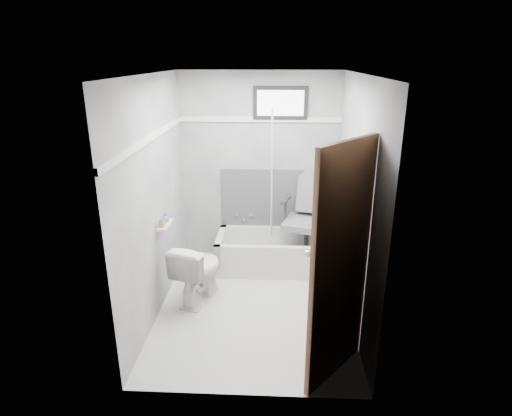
# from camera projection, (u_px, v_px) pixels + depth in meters

# --- Properties ---
(floor) EXTENTS (2.60, 2.60, 0.00)m
(floor) POSITION_uv_depth(u_px,v_px,m) (254.00, 306.00, 4.63)
(floor) COLOR white
(floor) RESTS_ON ground
(ceiling) EXTENTS (2.60, 2.60, 0.00)m
(ceiling) POSITION_uv_depth(u_px,v_px,m) (254.00, 74.00, 3.83)
(ceiling) COLOR silver
(ceiling) RESTS_ON floor
(wall_back) EXTENTS (2.00, 0.02, 2.40)m
(wall_back) POSITION_uv_depth(u_px,v_px,m) (260.00, 168.00, 5.46)
(wall_back) COLOR slate
(wall_back) RESTS_ON floor
(wall_front) EXTENTS (2.00, 0.02, 2.40)m
(wall_front) POSITION_uv_depth(u_px,v_px,m) (244.00, 260.00, 3.01)
(wall_front) COLOR slate
(wall_front) RESTS_ON floor
(wall_left) EXTENTS (0.02, 2.60, 2.40)m
(wall_left) POSITION_uv_depth(u_px,v_px,m) (155.00, 199.00, 4.28)
(wall_left) COLOR slate
(wall_left) RESTS_ON floor
(wall_right) EXTENTS (0.02, 2.60, 2.40)m
(wall_right) POSITION_uv_depth(u_px,v_px,m) (356.00, 202.00, 4.19)
(wall_right) COLOR slate
(wall_right) RESTS_ON floor
(bathtub) EXTENTS (1.50, 0.70, 0.42)m
(bathtub) POSITION_uv_depth(u_px,v_px,m) (276.00, 252.00, 5.43)
(bathtub) COLOR silver
(bathtub) RESTS_ON floor
(office_chair) EXTENTS (0.79, 0.79, 1.11)m
(office_chair) POSITION_uv_depth(u_px,v_px,m) (307.00, 217.00, 5.28)
(office_chair) COLOR slate
(office_chair) RESTS_ON bathtub
(toilet) EXTENTS (0.58, 0.78, 0.68)m
(toilet) POSITION_uv_depth(u_px,v_px,m) (198.00, 271.00, 4.66)
(toilet) COLOR white
(toilet) RESTS_ON floor
(door) EXTENTS (0.78, 0.78, 2.00)m
(door) POSITION_uv_depth(u_px,v_px,m) (382.00, 287.00, 3.05)
(door) COLOR brown
(door) RESTS_ON floor
(window) EXTENTS (0.66, 0.04, 0.40)m
(window) POSITION_uv_depth(u_px,v_px,m) (280.00, 103.00, 5.15)
(window) COLOR black
(window) RESTS_ON wall_back
(backerboard) EXTENTS (1.50, 0.02, 0.78)m
(backerboard) POSITION_uv_depth(u_px,v_px,m) (279.00, 199.00, 5.57)
(backerboard) COLOR #4C4C4F
(backerboard) RESTS_ON wall_back
(trim_back) EXTENTS (2.00, 0.02, 0.06)m
(trim_back) POSITION_uv_depth(u_px,v_px,m) (260.00, 119.00, 5.24)
(trim_back) COLOR white
(trim_back) RESTS_ON wall_back
(trim_left) EXTENTS (0.02, 2.60, 0.06)m
(trim_left) POSITION_uv_depth(u_px,v_px,m) (151.00, 138.00, 4.07)
(trim_left) COLOR white
(trim_left) RESTS_ON wall_left
(pole) EXTENTS (0.02, 0.41, 1.92)m
(pole) POSITION_uv_depth(u_px,v_px,m) (272.00, 185.00, 5.27)
(pole) COLOR silver
(pole) RESTS_ON bathtub
(shelf) EXTENTS (0.10, 0.32, 0.02)m
(shelf) POSITION_uv_depth(u_px,v_px,m) (165.00, 225.00, 4.43)
(shelf) COLOR silver
(shelf) RESTS_ON wall_left
(soap_bottle_a) EXTENTS (0.06, 0.06, 0.12)m
(soap_bottle_a) POSITION_uv_depth(u_px,v_px,m) (162.00, 222.00, 4.33)
(soap_bottle_a) COLOR #9F8A4F
(soap_bottle_a) RESTS_ON shelf
(soap_bottle_b) EXTENTS (0.11, 0.11, 0.11)m
(soap_bottle_b) POSITION_uv_depth(u_px,v_px,m) (165.00, 218.00, 4.47)
(soap_bottle_b) COLOR slate
(soap_bottle_b) RESTS_ON shelf
(faucet) EXTENTS (0.26, 0.10, 0.16)m
(faucet) POSITION_uv_depth(u_px,v_px,m) (244.00, 216.00, 5.65)
(faucet) COLOR silver
(faucet) RESTS_ON wall_back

